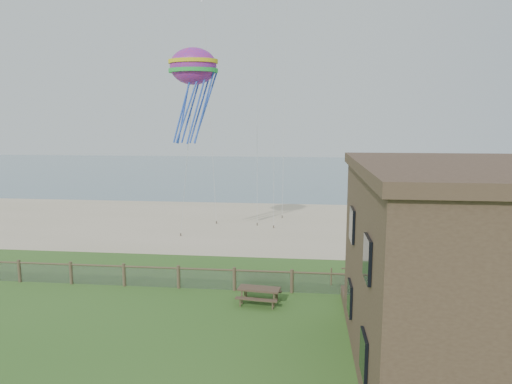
# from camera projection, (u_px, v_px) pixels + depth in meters

# --- Properties ---
(ground) EXTENTS (160.00, 160.00, 0.00)m
(ground) POSITION_uv_depth(u_px,v_px,m) (211.00, 345.00, 18.03)
(ground) COLOR #335E20
(ground) RESTS_ON ground
(sand_beach) EXTENTS (72.00, 20.00, 0.02)m
(sand_beach) POSITION_uv_depth(u_px,v_px,m) (263.00, 224.00, 39.65)
(sand_beach) COLOR #C0AF8A
(sand_beach) RESTS_ON ground
(ocean) EXTENTS (160.00, 68.00, 0.02)m
(ocean) POSITION_uv_depth(u_px,v_px,m) (286.00, 171.00, 82.88)
(ocean) COLOR slate
(ocean) RESTS_ON ground
(chainlink_fence) EXTENTS (36.20, 0.20, 1.25)m
(chainlink_fence) POSITION_uv_depth(u_px,v_px,m) (234.00, 280.00, 23.84)
(chainlink_fence) COLOR brown
(chainlink_fence) RESTS_ON ground
(motel_deck) EXTENTS (15.00, 2.00, 0.50)m
(motel_deck) POSITION_uv_depth(u_px,v_px,m) (503.00, 304.00, 21.51)
(motel_deck) COLOR brown
(motel_deck) RESTS_ON ground
(picnic_table) EXTENTS (2.19, 1.76, 0.86)m
(picnic_table) POSITION_uv_depth(u_px,v_px,m) (259.00, 295.00, 22.21)
(picnic_table) COLOR brown
(picnic_table) RESTS_ON ground
(octopus_kite) EXTENTS (4.01, 3.49, 6.90)m
(octopus_kite) POSITION_uv_depth(u_px,v_px,m) (194.00, 93.00, 30.57)
(octopus_kite) COLOR red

